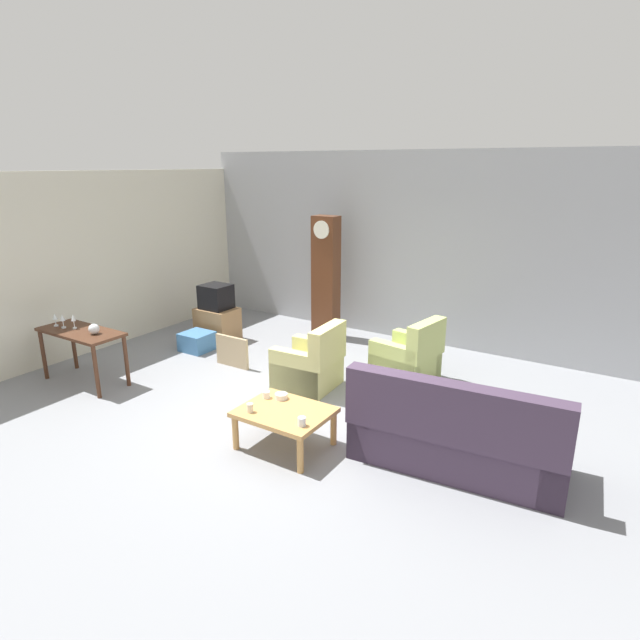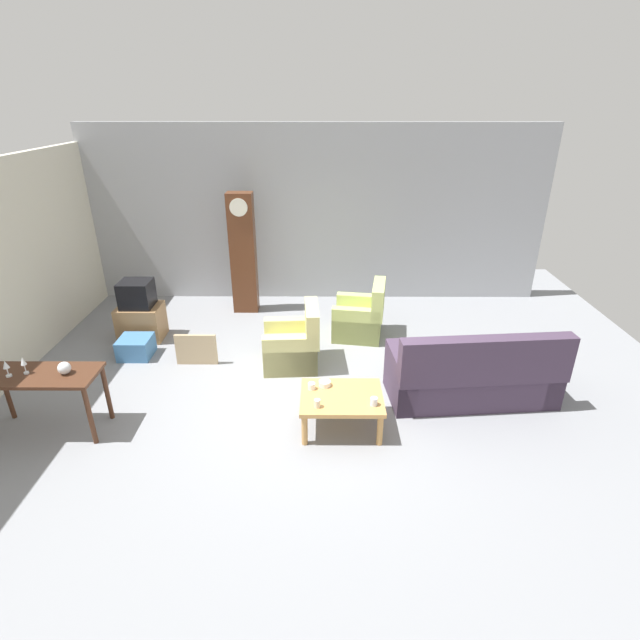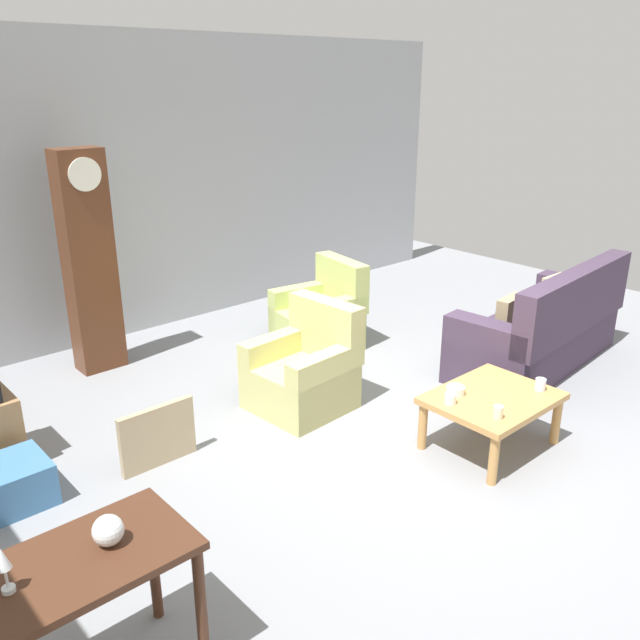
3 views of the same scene
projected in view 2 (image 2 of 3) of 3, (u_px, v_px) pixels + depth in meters
name	position (u px, v px, depth m)	size (l,w,h in m)	color
ground_plane	(314.00, 397.00, 6.37)	(10.40, 10.40, 0.00)	gray
garage_door_wall	(317.00, 215.00, 8.96)	(8.40, 0.16, 3.20)	#9EA0A5
couch_floral	(473.00, 376.00, 6.19)	(2.17, 1.06, 1.04)	#423347
armchair_olive_near	(294.00, 346.00, 7.03)	(0.84, 0.81, 0.92)	#CCC67A
armchair_olive_far	(361.00, 318.00, 7.89)	(0.90, 0.87, 0.92)	#BBC870
coffee_table_wood	(342.00, 400.00, 5.66)	(0.96, 0.76, 0.44)	tan
console_table_dark	(41.00, 382.00, 5.48)	(1.30, 0.56, 0.77)	#472819
grandfather_clock	(243.00, 254.00, 8.52)	(0.44, 0.30, 2.14)	#562D19
tv_stand_cabinet	(141.00, 322.00, 7.82)	(0.68, 0.52, 0.56)	#997047
tv_crt	(137.00, 294.00, 7.61)	(0.48, 0.44, 0.42)	black
framed_picture_leaning	(196.00, 349.00, 7.07)	(0.60, 0.05, 0.48)	tan
storage_box_blue	(136.00, 347.00, 7.32)	(0.47, 0.46, 0.30)	teal
glass_dome_cloche	(64.00, 368.00, 5.41)	(0.14, 0.14, 0.14)	silver
cup_white_porcelain	(312.00, 386.00, 5.74)	(0.09, 0.09, 0.08)	white
cup_blue_rimmed	(374.00, 401.00, 5.44)	(0.08, 0.08, 0.09)	silver
cup_cream_tall	(317.00, 403.00, 5.40)	(0.07, 0.07, 0.10)	beige
bowl_white_stacked	(325.00, 383.00, 5.81)	(0.14, 0.14, 0.06)	white
wine_glass_mid	(6.00, 366.00, 5.33)	(0.07, 0.07, 0.20)	silver
wine_glass_short	(23.00, 363.00, 5.38)	(0.06, 0.06, 0.21)	silver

